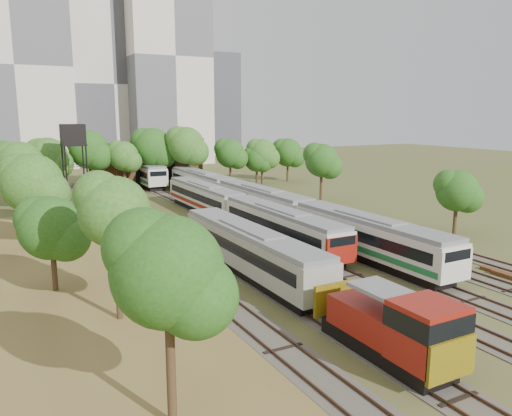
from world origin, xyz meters
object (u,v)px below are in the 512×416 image
shunter_locomotive (398,329)px  water_tower (73,137)px  railcar_green_set (262,203)px  railcar_red_set (238,211)px

shunter_locomotive → water_tower: bearing=97.0°
railcar_green_set → railcar_red_set: bearing=-153.5°
shunter_locomotive → water_tower: size_ratio=0.79×
railcar_green_set → water_tower: size_ratio=5.07×
railcar_green_set → shunter_locomotive: size_ratio=6.43×
railcar_red_set → shunter_locomotive: shunter_locomotive is taller
railcar_green_set → water_tower: 26.92m
railcar_red_set → railcar_green_set: 4.47m
railcar_red_set → railcar_green_set: bearing=26.5°
railcar_red_set → shunter_locomotive: (-6.00, -29.09, -0.07)m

